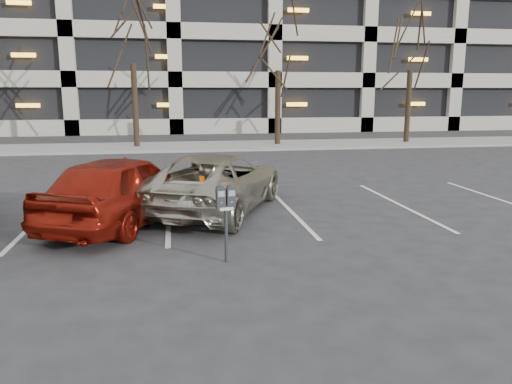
# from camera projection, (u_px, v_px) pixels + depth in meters

# --- Properties ---
(ground) EXTENTS (140.00, 140.00, 0.00)m
(ground) POSITION_uv_depth(u_px,v_px,m) (244.00, 240.00, 9.35)
(ground) COLOR #28282B
(ground) RESTS_ON ground
(sidewalk) EXTENTS (80.00, 4.00, 0.12)m
(sidewalk) POSITION_uv_depth(u_px,v_px,m) (199.00, 146.00, 24.82)
(sidewalk) COLOR gray
(sidewalk) RESTS_ON ground
(stall_lines) EXTENTS (16.90, 5.20, 0.00)m
(stall_lines) POSITION_uv_depth(u_px,v_px,m) (169.00, 213.00, 11.35)
(stall_lines) COLOR silver
(stall_lines) RESTS_ON ground
(parking_garage) EXTENTS (52.00, 20.00, 19.00)m
(parking_garage) POSITION_uv_depth(u_px,v_px,m) (328.00, 13.00, 42.17)
(parking_garage) COLOR black
(parking_garage) RESTS_ON ground
(tree_b) EXTENTS (3.96, 3.96, 8.99)m
(tree_b) POSITION_uv_depth(u_px,v_px,m) (131.00, 9.00, 23.06)
(tree_b) COLOR black
(tree_b) RESTS_ON ground
(tree_c) EXTENTS (3.68, 3.68, 8.37)m
(tree_c) POSITION_uv_depth(u_px,v_px,m) (278.00, 22.00, 24.28)
(tree_c) COLOR black
(tree_c) RESTS_ON ground
(tree_d) EXTENTS (3.73, 3.73, 8.48)m
(tree_d) POSITION_uv_depth(u_px,v_px,m) (413.00, 24.00, 25.38)
(tree_d) COLOR black
(tree_d) RESTS_ON ground
(parking_meter) EXTENTS (0.33, 0.17, 1.25)m
(parking_meter) POSITION_uv_depth(u_px,v_px,m) (226.00, 205.00, 7.95)
(parking_meter) COLOR black
(parking_meter) RESTS_ON ground
(suv_silver) EXTENTS (4.04, 5.31, 1.35)m
(suv_silver) POSITION_uv_depth(u_px,v_px,m) (214.00, 182.00, 11.53)
(suv_silver) COLOR #AEA894
(suv_silver) RESTS_ON ground
(car_red) EXTENTS (3.41, 4.70, 1.49)m
(car_red) POSITION_uv_depth(u_px,v_px,m) (122.00, 189.00, 10.36)
(car_red) COLOR maroon
(car_red) RESTS_ON ground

